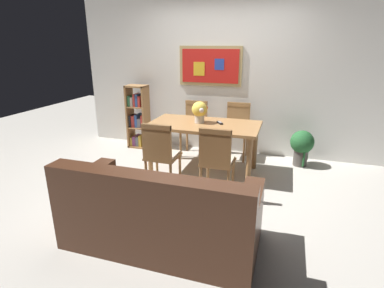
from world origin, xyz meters
TOP-DOWN VIEW (x-y plane):
  - ground_plane at (0.00, 0.00)m, footprint 12.00×12.00m
  - wall_back_with_painting at (-0.00, 1.62)m, footprint 5.20×0.14m
  - dining_table at (-0.05, 0.54)m, footprint 1.58×0.86m
  - dining_chair_near_left at (-0.42, -0.21)m, footprint 0.40×0.41m
  - dining_chair_near_right at (0.31, -0.19)m, footprint 0.40×0.41m
  - dining_chair_far_left at (-0.42, 1.26)m, footprint 0.40×0.41m
  - dining_chair_far_right at (0.30, 1.32)m, footprint 0.40×0.41m
  - leather_couch at (0.02, -1.28)m, footprint 1.80×0.84m
  - bookshelf at (-1.51, 1.28)m, footprint 0.36×0.28m
  - potted_ivy at (1.33, 1.22)m, footprint 0.36×0.36m
  - flower_vase at (-0.13, 0.57)m, footprint 0.23×0.23m
  - tv_remote at (0.16, 0.61)m, footprint 0.12×0.15m

SIDE VIEW (x-z plane):
  - ground_plane at x=0.00m, z-range 0.00..0.00m
  - leather_couch at x=0.02m, z-range -0.11..0.73m
  - potted_ivy at x=1.33m, z-range 0.05..0.62m
  - dining_chair_near_left at x=-0.42m, z-range 0.08..0.99m
  - dining_chair_near_right at x=0.31m, z-range 0.08..0.99m
  - dining_chair_far_left at x=-0.42m, z-range 0.08..0.99m
  - dining_chair_far_right at x=0.30m, z-range 0.08..0.99m
  - bookshelf at x=-1.51m, z-range -0.03..1.11m
  - dining_table at x=-0.05m, z-range 0.28..1.02m
  - tv_remote at x=0.16m, z-range 0.74..0.76m
  - flower_vase at x=-0.13m, z-range 0.76..1.07m
  - wall_back_with_painting at x=0.00m, z-range 0.00..2.60m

